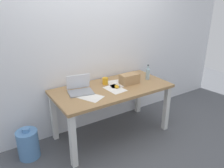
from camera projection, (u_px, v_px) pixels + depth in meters
ground_plane at (112, 133)px, 3.36m from camera, size 8.00×8.00×0.00m
back_wall at (95, 42)px, 3.23m from camera, size 5.20×0.08×2.60m
desk at (112, 94)px, 3.12m from camera, size 1.62×0.78×0.74m
laptop_left at (80, 89)px, 2.92m from camera, size 0.35×0.31×0.22m
beer_bottle at (148, 74)px, 3.35m from camera, size 0.06×0.06×0.22m
computer_mouse at (117, 87)px, 3.06m from camera, size 0.10×0.12×0.03m
cardboard_box at (129, 79)px, 3.19m from camera, size 0.27×0.16×0.14m
coffee_mug at (105, 81)px, 3.18m from camera, size 0.08×0.08×0.09m
paper_sheet_center at (115, 89)px, 3.02m from camera, size 0.23×0.31×0.00m
paper_sheet_near_back at (116, 84)px, 3.20m from camera, size 0.26×0.33×0.00m
paper_sheet_front_left at (90, 97)px, 2.79m from camera, size 0.32×0.36×0.00m
water_cooler_jug at (28, 144)px, 2.81m from camera, size 0.26×0.26×0.42m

